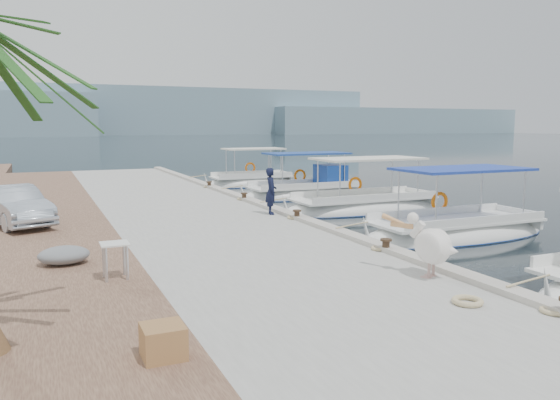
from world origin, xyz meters
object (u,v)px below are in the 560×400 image
object	(u,v)px
fishing_caique_d	(305,194)
fishing_caique_e	(251,184)
fishing_caique_b	(455,234)
pelican	(430,245)
fishing_caique_c	(363,208)
fisherman	(271,191)
parked_car	(14,206)

from	to	relation	value
fishing_caique_d	fishing_caique_e	size ratio (longest dim) A/B	1.17
fishing_caique_b	pelican	size ratio (longest dim) A/B	4.31
fishing_caique_b	fishing_caique_c	bearing A→B (deg)	87.40
fishing_caique_c	pelican	size ratio (longest dim) A/B	4.64
fishing_caique_d	fisherman	world-z (taller)	fishing_caique_d
fisherman	parked_car	size ratio (longest dim) A/B	0.44
fishing_caique_d	fishing_caique_e	distance (m)	6.04
fishing_caique_c	pelican	distance (m)	11.72
fishing_caique_c	fisherman	size ratio (longest dim) A/B	4.64
fishing_caique_d	fisherman	bearing A→B (deg)	-124.75
fishing_caique_b	fishing_caique_c	xyz separation A→B (m)	(0.26, 5.80, -0.00)
fishing_caique_b	parked_car	distance (m)	13.78
fishing_caique_b	fishing_caique_d	xyz separation A→B (m)	(-0.00, 10.68, 0.07)
parked_car	fishing_caique_b	bearing A→B (deg)	-41.40
pelican	fishing_caique_e	bearing A→B (deg)	78.73
fishing_caique_b	fishing_caique_d	bearing A→B (deg)	90.02
fishing_caique_b	fishing_caique_e	bearing A→B (deg)	92.01
fishing_caique_d	fisherman	distance (m)	8.39
fishing_caique_b	fishing_caique_d	world-z (taller)	same
fishing_caique_c	parked_car	world-z (taller)	fishing_caique_c
fishing_caique_c	fishing_caique_e	xyz separation A→B (m)	(-0.85, 10.89, 0.00)
fishing_caique_d	pelican	xyz separation A→B (m)	(-4.84, -15.38, 0.96)
pelican	fisherman	bearing A→B (deg)	89.28
pelican	fisherman	size ratio (longest dim) A/B	1.00
pelican	fishing_caique_b	bearing A→B (deg)	44.07
fishing_caique_d	parked_car	distance (m)	13.99
fishing_caique_d	fishing_caique_b	bearing A→B (deg)	-89.98
fishing_caique_d	pelican	bearing A→B (deg)	-107.49
fishing_caique_e	pelican	bearing A→B (deg)	-101.27
pelican	fishing_caique_d	bearing A→B (deg)	72.51
fishing_caique_c	fishing_caique_d	size ratio (longest dim) A/B	1.11
fishing_caique_c	parked_car	bearing A→B (deg)	-176.76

